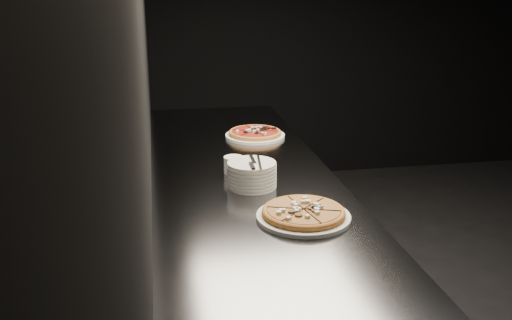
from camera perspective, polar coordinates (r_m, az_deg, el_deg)
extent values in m
cube|color=black|center=(2.23, -11.13, 10.00)|extent=(0.02, 5.00, 2.80)
cube|color=black|center=(5.33, 17.94, 13.92)|extent=(5.00, 0.02, 2.80)
cube|color=slate|center=(2.56, -1.37, -11.17)|extent=(0.70, 2.40, 0.90)
cube|color=slate|center=(2.37, -1.46, -1.41)|extent=(0.74, 2.44, 0.02)
cylinder|color=white|center=(1.92, 4.76, -5.70)|extent=(0.32, 0.32, 0.01)
cylinder|color=#D2893F|center=(1.92, 4.78, -5.33)|extent=(0.35, 0.35, 0.01)
torus|color=#D2893F|center=(1.91, 4.78, -5.17)|extent=(0.35, 0.35, 0.02)
cylinder|color=#E59F4C|center=(1.91, 4.78, -5.03)|extent=(0.31, 0.31, 0.01)
cylinder|color=white|center=(2.88, -0.10, 2.43)|extent=(0.30, 0.30, 0.01)
cylinder|color=#D2893F|center=(2.87, -0.10, 2.68)|extent=(0.33, 0.33, 0.01)
torus|color=#D2893F|center=(2.87, -0.10, 2.79)|extent=(0.33, 0.33, 0.02)
cylinder|color=#A02017|center=(2.87, -0.10, 2.88)|extent=(0.29, 0.29, 0.01)
cylinder|color=white|center=(2.20, -0.43, -2.49)|extent=(0.19, 0.19, 0.01)
cylinder|color=white|center=(2.20, -0.43, -2.15)|extent=(0.19, 0.19, 0.01)
cylinder|color=white|center=(2.19, -0.43, -1.80)|extent=(0.19, 0.19, 0.01)
cylinder|color=white|center=(2.19, -0.43, -1.45)|extent=(0.19, 0.19, 0.01)
cylinder|color=white|center=(2.18, -0.43, -1.11)|extent=(0.19, 0.19, 0.01)
cylinder|color=white|center=(2.18, -0.43, -0.76)|extent=(0.19, 0.19, 0.01)
cylinder|color=white|center=(2.17, -0.43, -0.41)|extent=(0.19, 0.19, 0.01)
cube|color=silver|center=(2.21, -0.36, 0.12)|extent=(0.02, 0.12, 0.00)
cube|color=black|center=(2.12, -0.39, -0.57)|extent=(0.01, 0.08, 0.01)
cube|color=silver|center=(2.17, 0.34, -0.23)|extent=(0.07, 0.18, 0.00)
cylinder|color=white|center=(2.34, -2.25, -0.49)|extent=(0.08, 0.08, 0.07)
cylinder|color=black|center=(2.34, -2.26, 0.14)|extent=(0.06, 0.06, 0.01)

